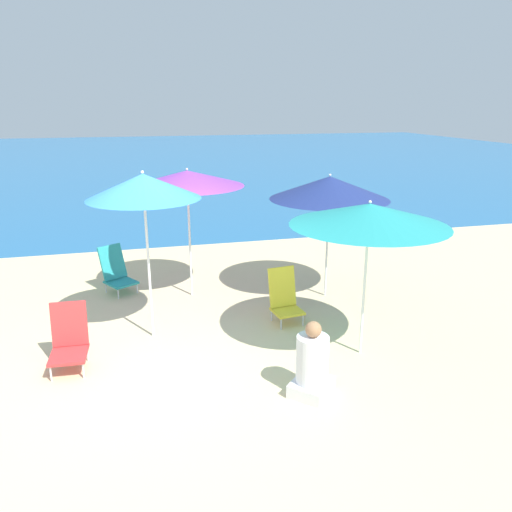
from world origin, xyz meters
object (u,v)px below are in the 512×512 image
Objects in this scene: beach_umbrella_navy at (330,188)px; beach_chair_yellow at (284,297)px; beach_chair_red at (69,339)px; beach_umbrella_purple at (187,178)px; beach_chair_teal at (116,271)px; person_seated_near at (312,365)px; beach_umbrella_teal at (369,215)px; beach_umbrella_blue at (143,187)px.

beach_chair_yellow is at bearing -140.83° from beach_umbrella_navy.
beach_chair_red is (-3.05, -0.66, -0.01)m from beach_chair_yellow.
beach_umbrella_purple is at bearing 123.49° from beach_chair_yellow.
beach_umbrella_purple reaches higher than beach_umbrella_navy.
beach_chair_red and beach_chair_teal have the same top height.
beach_chair_teal is (-1.26, 0.51, -1.67)m from beach_umbrella_purple.
beach_umbrella_purple reaches higher than beach_chair_yellow.
beach_umbrella_navy is 2.34× the size of person_seated_near.
beach_umbrella_teal is 0.98× the size of beach_umbrella_navy.
beach_umbrella_navy is at bearing 109.81° from person_seated_near.
beach_umbrella_teal is 2.08m from beach_chair_yellow.
beach_umbrella_purple is 2.71× the size of beach_chair_teal.
beach_umbrella_blue is 2.94m from beach_umbrella_teal.
beach_chair_red is (-1.06, -0.61, -1.79)m from beach_umbrella_blue.
beach_umbrella_navy is at bearing 31.28° from beach_chair_yellow.
beach_umbrella_teal is (1.93, -2.66, -0.14)m from beach_umbrella_purple.
beach_umbrella_navy is 4.57m from beach_chair_red.
beach_umbrella_navy reaches higher than beach_chair_teal.
beach_chair_yellow is at bearing -48.62° from beach_umbrella_purple.
beach_umbrella_teal is at bearing -54.07° from beach_umbrella_purple.
beach_umbrella_purple is at bearing 125.93° from beach_umbrella_teal.
person_seated_near reaches higher than beach_chair_red.
beach_chair_teal is (-3.51, 1.10, -1.52)m from beach_umbrella_navy.
beach_chair_yellow reaches higher than beach_chair_red.
beach_umbrella_purple is 3.21m from beach_chair_red.
person_seated_near is (1.69, -1.97, -1.80)m from beach_umbrella_blue.
beach_chair_red is 2.64m from beach_chair_teal.
beach_umbrella_blue is 3.14m from beach_umbrella_navy.
beach_umbrella_teal is 4.75m from beach_chair_teal.
beach_umbrella_blue reaches higher than beach_umbrella_purple.
beach_chair_teal is 4.52m from person_seated_near.
beach_umbrella_navy reaches higher than person_seated_near.
beach_umbrella_blue reaches higher than beach_umbrella_teal.
beach_umbrella_blue is 2.72m from beach_chair_teal.
person_seated_near reaches higher than beach_chair_yellow.
person_seated_near is at bearing -141.99° from beach_umbrella_teal.
beach_umbrella_purple is 2.44× the size of person_seated_near.
beach_chair_red is 3.07m from person_seated_near.
beach_chair_teal is (-0.51, 1.97, -1.80)m from beach_umbrella_blue.
beach_umbrella_teal reaches higher than person_seated_near.
beach_umbrella_blue is 1.14× the size of beach_umbrella_teal.
beach_umbrella_purple is 1.06× the size of beach_umbrella_teal.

